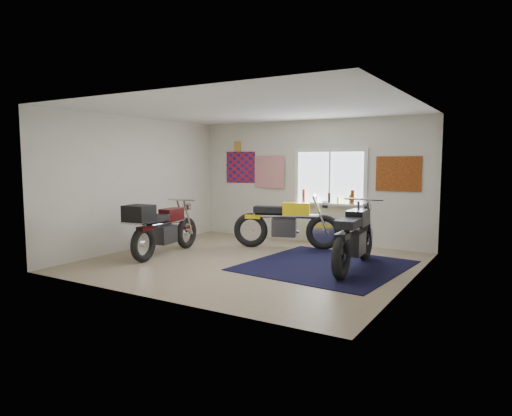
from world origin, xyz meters
The scene contains 10 objects.
ground centered at (0.00, 0.00, 0.00)m, with size 5.50×5.50×0.00m, color #9E896B.
room_shell centered at (0.00, 0.00, 1.64)m, with size 5.50×5.50×5.50m.
navy_rug centered at (1.25, 0.42, 0.01)m, with size 2.50×2.60×0.01m, color black.
window_assembly centered at (0.50, 2.47, 1.37)m, with size 1.66×0.17×1.26m.
oil_bottles centered at (0.65, 2.40, 1.02)m, with size 1.21×0.09×0.30m.
flag_display centered at (-1.90, 2.48, 2.15)m, with size 1.60×0.10×1.17m.
triumph_poster centered at (1.95, 2.48, 1.55)m, with size 0.90×0.03×0.70m, color #A54C14.
yellow_triumph centered at (-0.06, 1.50, 0.50)m, with size 2.15×0.97×1.13m.
black_chrome_bike centered at (1.75, 0.46, 0.51)m, with size 0.69×2.26×1.16m.
maroon_tourer centered at (-1.73, -0.43, 0.54)m, with size 0.71×2.06×1.05m.
Camera 1 is at (4.21, -6.83, 1.82)m, focal length 32.00 mm.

